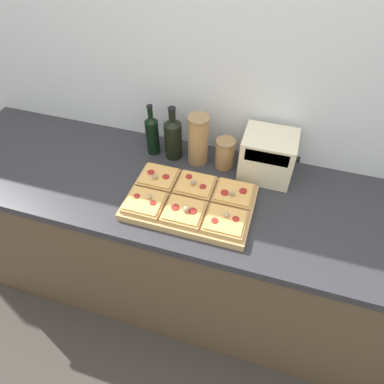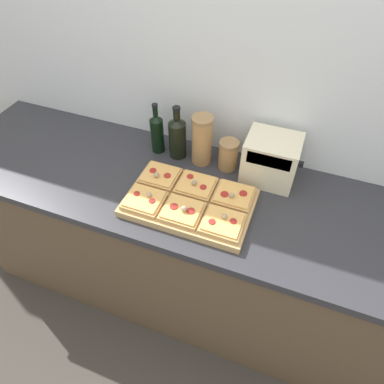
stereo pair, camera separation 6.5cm
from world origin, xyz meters
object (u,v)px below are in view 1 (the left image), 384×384
Objects in this scene: olive_oil_bottle at (152,134)px; grain_jar_tall at (198,140)px; cutting_board at (190,203)px; wine_bottle at (173,137)px; toaster_oven at (268,156)px; grain_jar_short at (225,153)px.

olive_oil_bottle is 1.07× the size of grain_jar_tall.
cutting_board is at bearing -80.12° from grain_jar_tall.
olive_oil_bottle is at bearing 133.59° from cutting_board.
olive_oil_bottle reaches higher than grain_jar_tall.
wine_bottle is 1.06× the size of toaster_oven.
grain_jar_tall is 0.32m from toaster_oven.
toaster_oven is at bearing 47.20° from cutting_board.
wine_bottle is 0.12m from grain_jar_tall.
toaster_oven is (0.19, -0.00, 0.03)m from grain_jar_short.
grain_jar_tall is (0.23, 0.00, 0.02)m from olive_oil_bottle.
olive_oil_bottle reaches higher than grain_jar_short.
grain_jar_short is (0.36, 0.00, -0.03)m from olive_oil_bottle.
grain_jar_short is at bearing -0.00° from grain_jar_tall.
grain_jar_tall is at bearing 180.00° from grain_jar_short.
olive_oil_bottle is at bearing -180.00° from grain_jar_tall.
cutting_board is 0.41m from olive_oil_bottle.
wine_bottle is at bearing -180.00° from grain_jar_short.
grain_jar_short is (0.08, 0.29, 0.06)m from cutting_board.
wine_bottle is 1.10× the size of grain_jar_tall.
grain_jar_short is 0.58× the size of toaster_oven.
grain_jar_tall is 0.97× the size of toaster_oven.
olive_oil_bottle is 1.78× the size of grain_jar_short.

